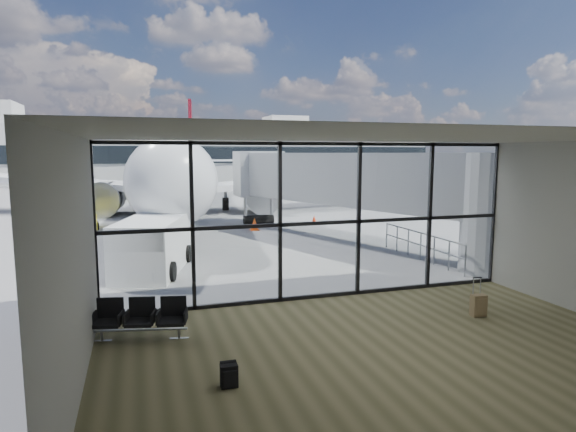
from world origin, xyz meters
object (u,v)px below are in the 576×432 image
seating_row (141,316)px  mobile_stairs (77,217)px  suitcase (479,305)px  belt_loader (150,202)px  backpack (229,376)px  airliner (186,170)px  service_van (152,245)px

seating_row → mobile_stairs: bearing=112.8°
suitcase → belt_loader: size_ratio=0.22×
backpack → airliner: bearing=87.4°
service_van → mobile_stairs: (-3.69, 11.66, -0.36)m
seating_row → mobile_stairs: mobile_stairs is taller
belt_loader → seating_row: bearing=-110.7°
backpack → belt_loader: (-0.58, 27.79, 0.45)m
backpack → suitcase: bearing=16.4°
suitcase → belt_loader: belt_loader is taller
service_van → airliner: bearing=96.9°
suitcase → mobile_stairs: mobile_stairs is taller
service_van → belt_loader: 18.56m
seating_row → service_van: bearing=98.6°
airliner → backpack: bearing=-86.6°
suitcase → airliner: 27.10m
suitcase → service_van: 10.82m
seating_row → suitcase: bearing=5.1°
seating_row → suitcase: 8.35m
service_van → backpack: bearing=-67.6°
backpack → service_van: size_ratio=0.10×
airliner → service_van: 19.47m
backpack → service_van: service_van is taller
mobile_stairs → belt_loader: bearing=48.8°
suitcase → backpack: bearing=-161.3°
belt_loader → mobile_stairs: mobile_stairs is taller
belt_loader → airliner: bearing=-6.5°
belt_loader → mobile_stairs: bearing=-139.7°
backpack → belt_loader: bearing=92.7°
service_van → suitcase: bearing=-27.4°
airliner → belt_loader: size_ratio=8.19×
suitcase → mobile_stairs: size_ratio=0.26×
suitcase → service_van: size_ratio=0.22×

